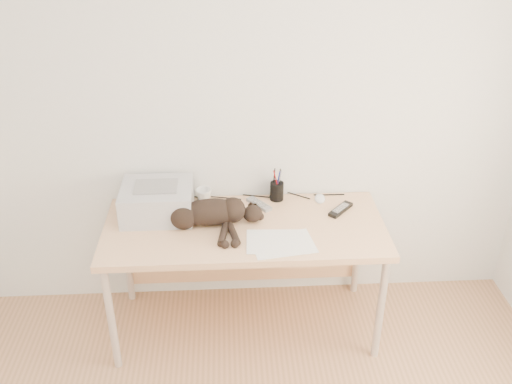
{
  "coord_description": "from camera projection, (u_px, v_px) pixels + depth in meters",
  "views": [
    {
      "loc": [
        -0.09,
        -1.34,
        2.49
      ],
      "look_at": [
        0.06,
        1.34,
        0.99
      ],
      "focal_mm": 40.0,
      "sensor_mm": 36.0,
      "label": 1
    }
  ],
  "objects": [
    {
      "name": "pen_cup",
      "position": [
        277.0,
        191.0,
        3.47
      ],
      "size": [
        0.08,
        0.08,
        0.21
      ],
      "color": "black",
      "rests_on": "desk"
    },
    {
      "name": "printer",
      "position": [
        157.0,
        201.0,
        3.3
      ],
      "size": [
        0.41,
        0.35,
        0.19
      ],
      "color": "#BBBBC0",
      "rests_on": "desk"
    },
    {
      "name": "desk",
      "position": [
        244.0,
        237.0,
        3.38
      ],
      "size": [
        1.6,
        0.7,
        0.74
      ],
      "color": "#E9BB88",
      "rests_on": "floor"
    },
    {
      "name": "papers",
      "position": [
        280.0,
        243.0,
        3.08
      ],
      "size": [
        0.38,
        0.29,
        0.01
      ],
      "color": "white",
      "rests_on": "desk"
    },
    {
      "name": "mouse",
      "position": [
        320.0,
        197.0,
        3.49
      ],
      "size": [
        0.08,
        0.12,
        0.04
      ],
      "primitive_type": "ellipsoid",
      "rotation": [
        0.0,
        0.0,
        -0.12
      ],
      "color": "white",
      "rests_on": "desk"
    },
    {
      "name": "cat",
      "position": [
        207.0,
        214.0,
        3.21
      ],
      "size": [
        0.72,
        0.33,
        0.16
      ],
      "rotation": [
        0.0,
        0.0,
        0.06
      ],
      "color": "black",
      "rests_on": "desk"
    },
    {
      "name": "wall_back",
      "position": [
        241.0,
        110.0,
        3.28
      ],
      "size": [
        3.5,
        0.0,
        3.5
      ],
      "primitive_type": "plane",
      "rotation": [
        1.57,
        0.0,
        0.0
      ],
      "color": "white",
      "rests_on": "floor"
    },
    {
      "name": "mug",
      "position": [
        204.0,
        196.0,
        3.45
      ],
      "size": [
        0.13,
        0.13,
        0.09
      ],
      "primitive_type": "imported",
      "rotation": [
        0.0,
        0.0,
        0.98
      ],
      "color": "white",
      "rests_on": "desk"
    },
    {
      "name": "remote_grey",
      "position": [
        259.0,
        204.0,
        3.43
      ],
      "size": [
        0.15,
        0.18,
        0.02
      ],
      "primitive_type": "cube",
      "rotation": [
        0.0,
        0.0,
        0.64
      ],
      "color": "gray",
      "rests_on": "desk"
    },
    {
      "name": "cable_tangle",
      "position": [
        243.0,
        198.0,
        3.5
      ],
      "size": [
        1.36,
        0.08,
        0.01
      ],
      "primitive_type": null,
      "color": "black",
      "rests_on": "desk"
    },
    {
      "name": "remote_black",
      "position": [
        341.0,
        209.0,
        3.37
      ],
      "size": [
        0.17,
        0.18,
        0.02
      ],
      "primitive_type": "cube",
      "rotation": [
        0.0,
        0.0,
        -0.73
      ],
      "color": "black",
      "rests_on": "desk"
    }
  ]
}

